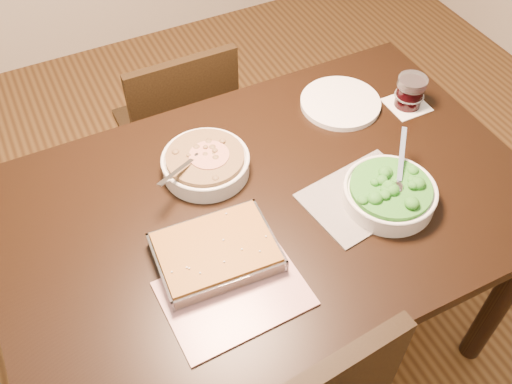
{
  "coord_description": "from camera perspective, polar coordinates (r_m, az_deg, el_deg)",
  "views": [
    {
      "loc": [
        -0.46,
        -0.85,
        1.88
      ],
      "look_at": [
        -0.04,
        0.0,
        0.8
      ],
      "focal_mm": 40.0,
      "sensor_mm": 36.0,
      "label": 1
    }
  ],
  "objects": [
    {
      "name": "broccoli_bowl",
      "position": [
        1.5,
        13.21,
        -0.11
      ],
      "size": [
        0.24,
        0.25,
        0.09
      ],
      "color": "silver",
      "rests_on": "table"
    },
    {
      "name": "baking_dish",
      "position": [
        1.36,
        -4.01,
        -6.05
      ],
      "size": [
        0.29,
        0.22,
        0.05
      ],
      "rotation": [
        0.0,
        0.0,
        -0.06
      ],
      "color": "silver",
      "rests_on": "table"
    },
    {
      "name": "stew_bowl",
      "position": [
        1.54,
        -5.06,
        2.93
      ],
      "size": [
        0.24,
        0.24,
        0.09
      ],
      "color": "silver",
      "rests_on": "table"
    },
    {
      "name": "coaster",
      "position": [
        1.81,
        14.84,
        8.42
      ],
      "size": [
        0.12,
        0.12,
        0.0
      ],
      "primitive_type": "cube",
      "color": "white",
      "rests_on": "table"
    },
    {
      "name": "wine_tumbler",
      "position": [
        1.78,
        15.17,
        9.71
      ],
      "size": [
        0.09,
        0.09,
        0.1
      ],
      "color": "black",
      "rests_on": "coaster"
    },
    {
      "name": "magazine_b",
      "position": [
        1.52,
        10.62,
        -0.43
      ],
      "size": [
        0.33,
        0.25,
        0.01
      ],
      "primitive_type": "cube",
      "rotation": [
        0.0,
        0.0,
        0.14
      ],
      "color": "#222329",
      "rests_on": "table"
    },
    {
      "name": "dinner_plate",
      "position": [
        1.77,
        8.43,
        8.8
      ],
      "size": [
        0.24,
        0.24,
        0.02
      ],
      "primitive_type": "cylinder",
      "color": "white",
      "rests_on": "table"
    },
    {
      "name": "ground",
      "position": [
        2.11,
        0.95,
        -14.13
      ],
      "size": [
        4.0,
        4.0,
        0.0
      ],
      "primitive_type": "plane",
      "color": "#422812",
      "rests_on": "ground"
    },
    {
      "name": "chair_far",
      "position": [
        2.14,
        -7.6,
        6.46
      ],
      "size": [
        0.38,
        0.38,
        0.81
      ],
      "rotation": [
        0.0,
        0.0,
        3.14
      ],
      "color": "black",
      "rests_on": "ground"
    },
    {
      "name": "magazine_a",
      "position": [
        1.32,
        -2.19,
        -10.12
      ],
      "size": [
        0.33,
        0.24,
        0.01
      ],
      "primitive_type": "cube",
      "rotation": [
        0.0,
        0.0,
        0.03
      ],
      "color": "#9E2D39",
      "rests_on": "table"
    },
    {
      "name": "table",
      "position": [
        1.56,
        1.24,
        -3.12
      ],
      "size": [
        1.4,
        0.9,
        0.75
      ],
      "color": "black",
      "rests_on": "ground"
    }
  ]
}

